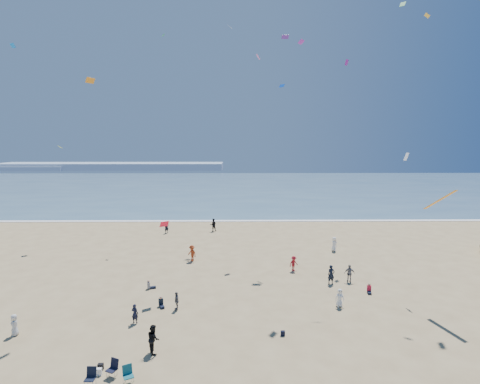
{
  "coord_description": "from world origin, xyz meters",
  "views": [
    {
      "loc": [
        1.73,
        -16.63,
        13.03
      ],
      "look_at": [
        2.0,
        8.0,
        9.79
      ],
      "focal_mm": 28.0,
      "sensor_mm": 36.0,
      "label": 1
    }
  ],
  "objects": [
    {
      "name": "navy_bag",
      "position": [
        4.91,
        7.32,
        0.17
      ],
      "size": [
        0.28,
        0.18,
        0.34
      ],
      "primitive_type": "cube",
      "color": "black",
      "rests_on": "ground"
    },
    {
      "name": "white_tote",
      "position": [
        -6.05,
        3.07,
        0.2
      ],
      "size": [
        0.35,
        0.2,
        0.4
      ],
      "primitive_type": "cube",
      "color": "white",
      "rests_on": "ground"
    },
    {
      "name": "chair_cluster",
      "position": [
        -5.17,
        2.39,
        0.5
      ],
      "size": [
        2.71,
        1.51,
        1.0
      ],
      "color": "black",
      "rests_on": "ground"
    },
    {
      "name": "seated_group",
      "position": [
        2.35,
        8.33,
        0.42
      ],
      "size": [
        20.42,
        17.67,
        0.84
      ],
      "color": "white",
      "rests_on": "ground"
    },
    {
      "name": "headland_near",
      "position": [
        -100.0,
        165.0,
        1.0
      ],
      "size": [
        40.0,
        14.0,
        2.0
      ],
      "primitive_type": "cube",
      "color": "#7A8EA8",
      "rests_on": "ground"
    },
    {
      "name": "standing_flyers",
      "position": [
        3.0,
        17.63,
        0.86
      ],
      "size": [
        28.78,
        42.89,
        1.89
      ],
      "color": "black",
      "rests_on": "ground"
    },
    {
      "name": "surf_line",
      "position": [
        0.0,
        45.0,
        0.04
      ],
      "size": [
        220.0,
        1.2,
        0.08
      ],
      "primitive_type": "cube",
      "color": "white",
      "rests_on": "ground"
    },
    {
      "name": "kites_aloft",
      "position": [
        9.86,
        12.29,
        15.62
      ],
      "size": [
        40.34,
        44.96,
        28.93
      ],
      "color": "gold",
      "rests_on": "ground"
    },
    {
      "name": "ocean",
      "position": [
        0.0,
        95.0,
        0.03
      ],
      "size": [
        220.0,
        100.0,
        0.06
      ],
      "primitive_type": "cube",
      "color": "#476B84",
      "rests_on": "ground"
    },
    {
      "name": "black_backpack",
      "position": [
        -6.11,
        3.56,
        0.19
      ],
      "size": [
        0.3,
        0.22,
        0.38
      ],
      "primitive_type": "cube",
      "color": "black",
      "rests_on": "ground"
    },
    {
      "name": "headland_far",
      "position": [
        -60.0,
        170.0,
        1.6
      ],
      "size": [
        110.0,
        20.0,
        3.2
      ],
      "primitive_type": "cube",
      "color": "#7A8EA8",
      "rests_on": "ground"
    }
  ]
}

